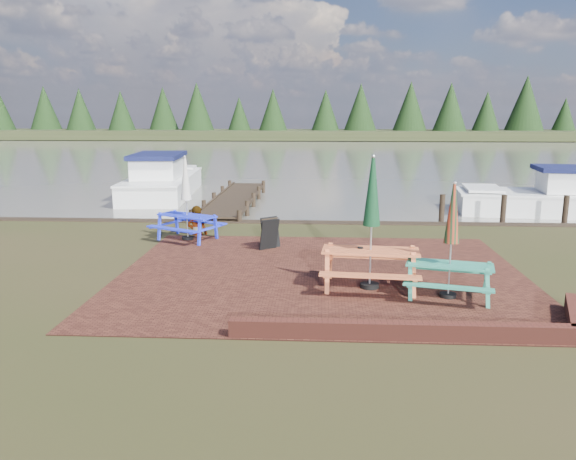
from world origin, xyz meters
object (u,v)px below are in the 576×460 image
at_px(jetty, 235,199).
at_px(boat_near, 563,199).
at_px(chalkboard, 270,233).
at_px(picnic_table_red, 371,244).
at_px(person, 196,206).
at_px(picnic_table_teal, 450,259).
at_px(boat_jetty, 162,182).
at_px(picnic_table_blue, 187,211).

xyz_separation_m(jetty, boat_near, (12.47, -1.22, 0.28)).
distance_m(chalkboard, boat_near, 12.34).
bearing_deg(picnic_table_red, jetty, 116.94).
bearing_deg(person, jetty, -84.35).
relative_size(picnic_table_teal, jetty, 0.25).
bearing_deg(picnic_table_red, boat_jetty, 125.92).
relative_size(chalkboard, boat_near, 0.11).
bearing_deg(person, chalkboard, 151.46).
height_order(picnic_table_blue, person, picnic_table_blue).
distance_m(picnic_table_teal, boat_jetty, 17.15).
bearing_deg(picnic_table_red, person, 138.59).
xyz_separation_m(picnic_table_red, person, (-4.66, 4.92, -0.09)).
distance_m(picnic_table_blue, person, 0.70).
bearing_deg(picnic_table_teal, boat_jetty, 138.02).
relative_size(picnic_table_red, jetty, 0.30).
bearing_deg(jetty, person, -91.60).
bearing_deg(person, picnic_table_blue, 87.00).
bearing_deg(chalkboard, picnic_table_blue, 121.03).
height_order(picnic_table_blue, boat_near, picnic_table_blue).
distance_m(picnic_table_blue, boat_near, 14.01).
bearing_deg(boat_near, jetty, 91.04).
height_order(chalkboard, boat_near, boat_near).
distance_m(picnic_table_red, picnic_table_blue, 6.39).
height_order(picnic_table_blue, jetty, picnic_table_blue).
height_order(picnic_table_red, jetty, picnic_table_red).
distance_m(picnic_table_teal, jetty, 13.18).
relative_size(picnic_table_teal, boat_near, 0.30).
height_order(picnic_table_teal, picnic_table_blue, picnic_table_blue).
bearing_deg(boat_jetty, chalkboard, -65.62).
bearing_deg(chalkboard, picnic_table_teal, -81.40).
bearing_deg(boat_jetty, person, -73.01).
distance_m(chalkboard, boat_jetty, 11.92).
xyz_separation_m(chalkboard, jetty, (-2.14, 7.96, -0.31)).
distance_m(picnic_table_teal, picnic_table_blue, 7.87).
height_order(picnic_table_teal, person, picnic_table_teal).
height_order(jetty, boat_near, boat_near).
xyz_separation_m(picnic_table_red, boat_jetty, (-8.15, 13.67, -0.50)).
bearing_deg(picnic_table_blue, picnic_table_red, -13.67).
xyz_separation_m(boat_jetty, person, (3.48, -8.75, 0.41)).
bearing_deg(person, picnic_table_teal, 145.81).
xyz_separation_m(picnic_table_blue, chalkboard, (2.44, -0.99, -0.40)).
xyz_separation_m(picnic_table_blue, jetty, (0.30, 6.98, -0.71)).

